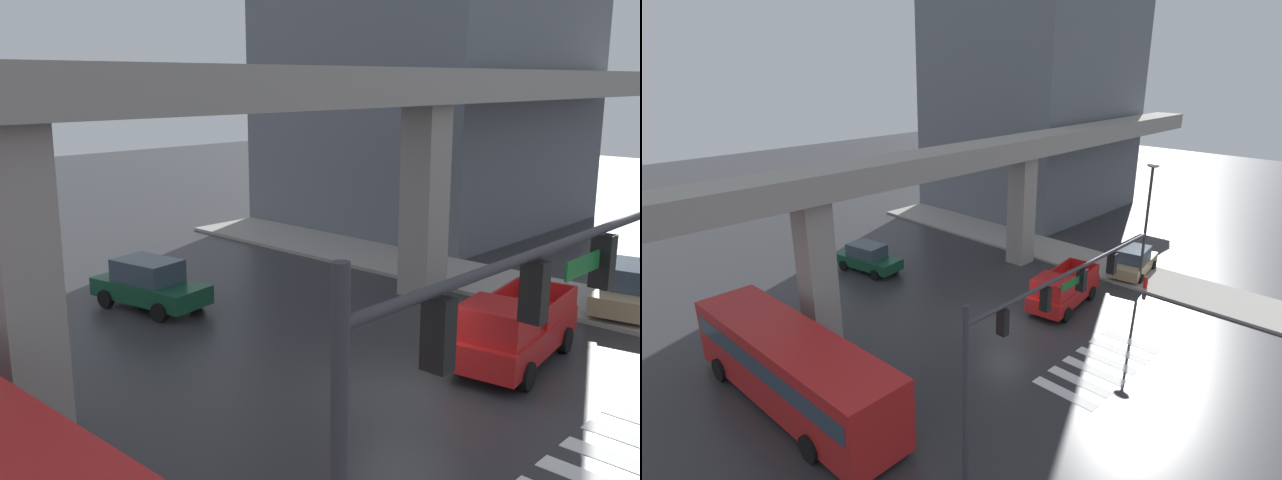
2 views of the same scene
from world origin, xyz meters
TOP-DOWN VIEW (x-y plane):
  - ground_plane at (0.00, 0.00)m, footprint 120.00×120.00m
  - crosswalk_stripes at (-0.00, -5.44)m, footprint 6.05×2.80m
  - elevated_overpass at (0.00, 4.69)m, footprint 57.04×2.32m
  - sidewalk_east at (10.34, 2.00)m, footprint 4.00×36.00m
  - pickup_truck at (3.54, -1.06)m, footprint 5.31×2.60m
  - city_bus at (-10.47, 1.59)m, footprint 2.97×10.85m
  - sedan_tan at (10.50, -1.68)m, footprint 4.52×2.46m
  - sedan_dark_green at (-0.48, 10.60)m, footprint 2.49×4.53m
  - traffic_signal_mast at (-5.24, -5.86)m, footprint 10.89×0.32m
  - street_lamp_near_corner at (9.14, -2.76)m, footprint 0.44×0.70m
  - fire_hydrant at (8.74, -3.33)m, footprint 0.24×0.24m

SIDE VIEW (x-z plane):
  - ground_plane at x=0.00m, z-range 0.00..0.00m
  - crosswalk_stripes at x=0.00m, z-range 0.00..0.01m
  - sidewalk_east at x=10.34m, z-range 0.00..0.15m
  - fire_hydrant at x=8.74m, z-range 0.01..0.86m
  - sedan_tan at x=10.50m, z-range -0.01..1.71m
  - sedan_dark_green at x=-0.48m, z-range -0.01..1.71m
  - pickup_truck at x=3.54m, z-range -0.05..2.03m
  - city_bus at x=-10.47m, z-range 0.23..3.22m
  - street_lamp_near_corner at x=9.14m, z-range 0.94..8.18m
  - traffic_signal_mast at x=-5.24m, z-range 1.58..7.78m
  - elevated_overpass at x=0.00m, z-range 2.95..11.11m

